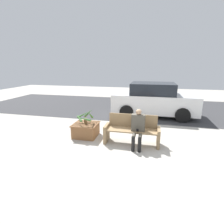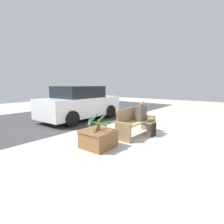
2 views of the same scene
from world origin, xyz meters
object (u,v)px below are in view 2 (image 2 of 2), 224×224
planter_box (98,138)px  parked_car (80,103)px  person_seated (144,116)px  bench (135,122)px  potted_plant (98,121)px

planter_box → parked_car: parked_car is taller
person_seated → bench: bearing=134.7°
bench → planter_box: 1.69m
parked_car → bench: bearing=-100.8°
potted_plant → person_seated: bearing=-11.5°
bench → parked_car: 3.62m
person_seated → planter_box: bearing=168.2°
bench → planter_box: size_ratio=2.08×
person_seated → parked_car: size_ratio=0.29×
person_seated → planter_box: (-1.87, 0.39, -0.40)m
person_seated → parked_car: 3.78m
potted_plant → parked_car: parked_car is taller
bench → planter_box: bearing=173.6°
person_seated → potted_plant: (-1.88, 0.38, 0.10)m
potted_plant → planter_box: bearing=62.1°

